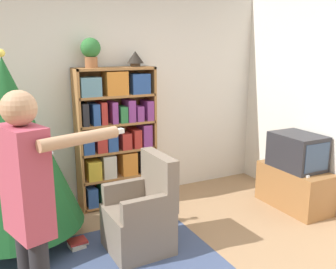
% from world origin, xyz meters
% --- Properties ---
extents(wall_back, '(8.00, 0.10, 2.60)m').
position_xyz_m(wall_back, '(0.00, 2.09, 1.30)').
color(wall_back, silver).
rests_on(wall_back, ground_plane).
extents(bookshelf, '(0.94, 0.30, 1.67)m').
position_xyz_m(bookshelf, '(0.25, 1.86, 0.82)').
color(bookshelf, '#A8703D').
rests_on(bookshelf, ground_plane).
extents(tv_stand, '(0.44, 0.88, 0.49)m').
position_xyz_m(tv_stand, '(2.09, 0.79, 0.25)').
color(tv_stand, '#996638').
rests_on(tv_stand, ground_plane).
extents(television, '(0.44, 0.59, 0.41)m').
position_xyz_m(television, '(2.09, 0.78, 0.70)').
color(television, '#28282D').
rests_on(television, tv_stand).
extents(game_remote, '(0.04, 0.12, 0.02)m').
position_xyz_m(game_remote, '(1.95, 0.52, 0.51)').
color(game_remote, white).
rests_on(game_remote, tv_stand).
extents(christmas_tree, '(1.26, 1.26, 1.88)m').
position_xyz_m(christmas_tree, '(-0.97, 1.33, 1.01)').
color(christmas_tree, '#4C3323').
rests_on(christmas_tree, ground_plane).
extents(armchair, '(0.59, 0.58, 0.92)m').
position_xyz_m(armchair, '(0.07, 0.73, 0.32)').
color(armchair, '#7A6B5B').
rests_on(armchair, ground_plane).
extents(standing_person, '(0.71, 0.45, 1.68)m').
position_xyz_m(standing_person, '(-0.99, -0.18, 1.00)').
color(standing_person, '#232328').
rests_on(standing_person, ground_plane).
extents(potted_plant, '(0.22, 0.22, 0.33)m').
position_xyz_m(potted_plant, '(-0.03, 1.87, 1.86)').
color(potted_plant, '#935B38').
rests_on(potted_plant, bookshelf).
extents(table_lamp, '(0.20, 0.20, 0.18)m').
position_xyz_m(table_lamp, '(0.50, 1.87, 1.77)').
color(table_lamp, '#473828').
rests_on(table_lamp, bookshelf).
extents(book_pile_near_tree, '(0.19, 0.17, 0.08)m').
position_xyz_m(book_pile_near_tree, '(-0.48, 1.02, 0.04)').
color(book_pile_near_tree, beige).
rests_on(book_pile_near_tree, ground_plane).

